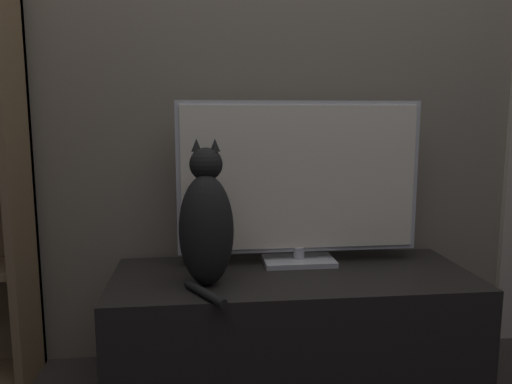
{
  "coord_description": "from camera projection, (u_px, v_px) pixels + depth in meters",
  "views": [
    {
      "loc": [
        -0.34,
        -0.87,
        1.03
      ],
      "look_at": [
        -0.14,
        0.93,
        0.75
      ],
      "focal_mm": 35.0,
      "sensor_mm": 36.0,
      "label": 1
    }
  ],
  "objects": [
    {
      "name": "cat",
      "position": [
        206.0,
        224.0,
        1.72
      ],
      "size": [
        0.2,
        0.33,
        0.51
      ],
      "rotation": [
        0.0,
        0.0,
        -0.08
      ],
      "color": "black",
      "rests_on": "tv_stand"
    },
    {
      "name": "tv",
      "position": [
        300.0,
        182.0,
        1.96
      ],
      "size": [
        0.96,
        0.17,
        0.64
      ],
      "color": "#B7B7BC",
      "rests_on": "tv_stand"
    },
    {
      "name": "tv_stand",
      "position": [
        292.0,
        328.0,
        1.91
      ],
      "size": [
        1.35,
        0.54,
        0.44
      ],
      "color": "black",
      "rests_on": "ground_plane"
    },
    {
      "name": "wall_back",
      "position": [
        281.0,
        48.0,
        2.05
      ],
      "size": [
        4.8,
        0.05,
        2.6
      ],
      "color": "#756B5B",
      "rests_on": "ground_plane"
    }
  ]
}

